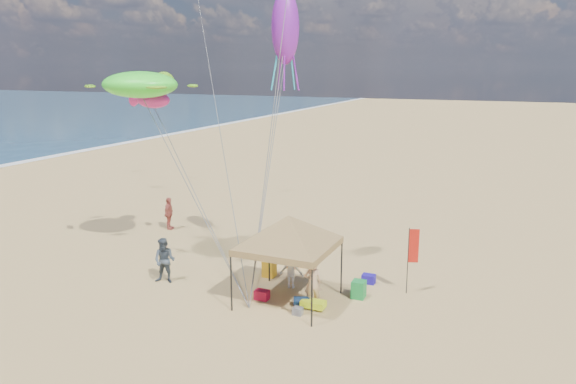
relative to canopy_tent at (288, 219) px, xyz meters
name	(u,v)px	position (x,y,z in m)	size (l,w,h in m)	color
ground	(255,317)	(-0.57, -1.70, -3.30)	(280.00, 280.00, 0.00)	tan
canopy_tent	(288,219)	(0.00, 0.00, 0.00)	(6.42, 6.42, 3.96)	black
feather_flag	(412,250)	(4.15, 2.63, -1.46)	(0.40, 0.17, 2.72)	black
cooler_red	(262,295)	(-1.02, -0.23, -3.11)	(0.54, 0.38, 0.38)	#B10E2C
cooler_blue	(369,279)	(2.35, 3.01, -3.11)	(0.54, 0.38, 0.38)	#1E1292
bag_navy	(302,301)	(0.61, -0.15, -3.12)	(0.36, 0.36, 0.60)	#0E233F
bag_orange	(294,264)	(-1.20, 3.39, -3.12)	(0.36, 0.36, 0.60)	orange
chair_green	(359,289)	(2.38, 1.41, -2.95)	(0.50, 0.50, 0.70)	#167E33
chair_yellow	(269,269)	(-1.78, 2.08, -2.95)	(0.50, 0.50, 0.70)	gold
crate_grey	(298,311)	(0.77, -0.93, -3.16)	(0.34, 0.30, 0.28)	slate
beach_cart	(313,304)	(1.11, -0.24, -3.10)	(0.90, 0.50, 0.24)	#CFEE1A
person_near_a	(313,283)	(0.97, 0.06, -2.39)	(0.66, 0.43, 1.80)	tan
person_near_b	(165,261)	(-5.49, -0.25, -2.34)	(0.93, 0.73, 1.92)	#38424C
person_near_c	(291,270)	(-0.44, 1.32, -2.54)	(0.98, 0.56, 1.52)	silver
person_far_a	(169,213)	(-9.89, 6.29, -2.39)	(1.06, 0.44, 1.81)	#A44A3F
turtle_kite	(140,85)	(-7.56, 1.45, 4.77)	(3.40, 2.72, 1.13)	#37FF2E
fish_kite	(153,100)	(-7.88, 2.75, 4.06)	(1.73, 0.87, 0.77)	#DA2697
squid_kite	(285,27)	(-1.43, 3.03, 7.08)	(1.13, 1.13, 2.94)	purple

